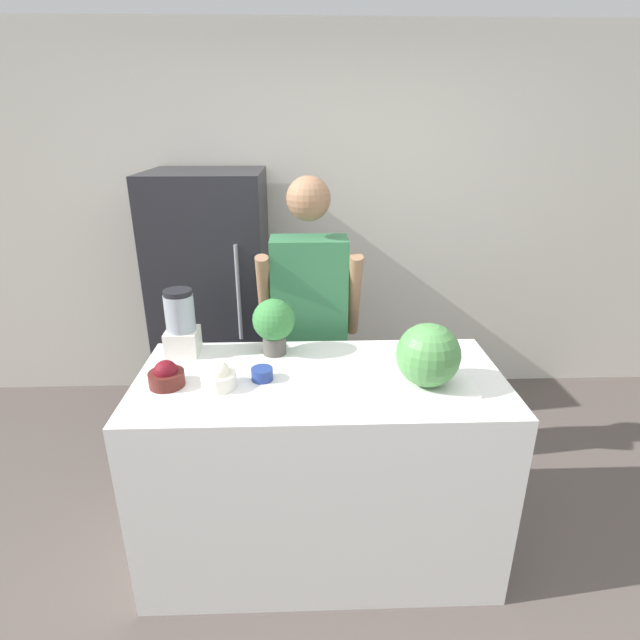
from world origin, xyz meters
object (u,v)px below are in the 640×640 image
person (310,331)px  bowl_cherries (166,376)px  watermelon (428,355)px  blender (181,324)px  bowl_small_blue (262,374)px  potted_plant (274,323)px  refrigerator (214,300)px  bowl_cream (219,377)px

person → bowl_cherries: bearing=-131.6°
watermelon → blender: bearing=161.6°
bowl_small_blue → potted_plant: size_ratio=0.34×
person → watermelon: size_ratio=6.57×
refrigerator → blender: (0.03, -1.05, 0.25)m
bowl_cherries → blender: bearing=89.8°
person → bowl_cream: person is taller
bowl_cream → potted_plant: (0.22, 0.32, 0.11)m
bowl_cream → bowl_small_blue: 0.19m
potted_plant → bowl_small_blue: bearing=-98.9°
watermelon → bowl_small_blue: size_ratio=2.84×
bowl_small_blue → potted_plant: potted_plant is taller
bowl_small_blue → blender: (-0.39, 0.28, 0.12)m
bowl_cream → person: bearing=61.3°
bowl_cream → blender: size_ratio=0.46×
bowl_cream → watermelon: bearing=-1.6°
bowl_small_blue → blender: bearing=145.0°
person → bowl_cherries: 0.92m
watermelon → blender: size_ratio=0.83×
bowl_cherries → bowl_small_blue: 0.40m
person → blender: size_ratio=5.46×
watermelon → bowl_small_blue: bearing=173.1°
watermelon → person: bearing=123.0°
watermelon → potted_plant: watermelon is taller
watermelon → bowl_small_blue: watermelon is taller
bowl_cream → bowl_small_blue: size_ratio=1.56×
watermelon → bowl_cream: (-0.86, 0.02, -0.10)m
potted_plant → bowl_cherries: bearing=-145.5°
watermelon → potted_plant: bearing=151.9°
person → bowl_cream: 0.81m
person → bowl_small_blue: (-0.21, -0.65, 0.08)m
person → bowl_small_blue: person is taller
person → watermelon: 0.89m
watermelon → bowl_small_blue: (-0.69, 0.08, -0.12)m
refrigerator → bowl_cherries: 1.37m
refrigerator → bowl_cream: size_ratio=11.69×
person → blender: 0.74m
blender → potted_plant: bearing=-1.8°
watermelon → potted_plant: (-0.65, 0.35, 0.01)m
refrigerator → person: (0.64, -0.68, 0.05)m
potted_plant → bowl_cream: bearing=-123.9°
refrigerator → bowl_cherries: (0.03, -1.36, 0.15)m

